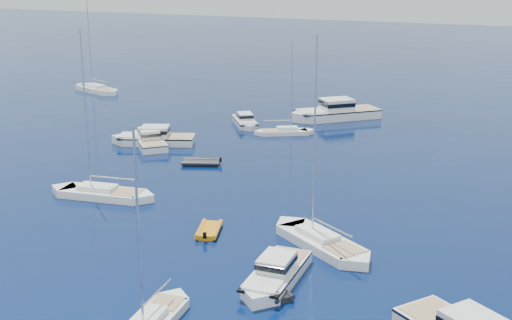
{
  "coord_description": "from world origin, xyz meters",
  "views": [
    {
      "loc": [
        22.41,
        -32.41,
        19.92
      ],
      "look_at": [
        -1.9,
        23.48,
        2.2
      ],
      "focal_mm": 48.36,
      "sensor_mm": 36.0,
      "label": 1
    }
  ],
  "objects": [
    {
      "name": "motor_cruiser_near",
      "position": [
        7.46,
        5.09,
        0.0
      ],
      "size": [
        3.0,
        8.7,
        2.26
      ],
      "primitive_type": null,
      "rotation": [
        0.0,
        0.0,
        3.19
      ],
      "color": "white",
      "rests_on": "ground"
    },
    {
      "name": "sailboat_centre",
      "position": [
        -6.2,
        41.86,
        0.0
      ],
      "size": [
        7.65,
        5.55,
        11.28
      ],
      "primitive_type": null,
      "rotation": [
        0.0,
        0.0,
        5.23
      ],
      "color": "white",
      "rests_on": "ground"
    },
    {
      "name": "sailboat_far_l",
      "position": [
        -43.31,
        55.73,
        0.0
      ],
      "size": [
        11.21,
        6.51,
        16.04
      ],
      "primitive_type": null,
      "rotation": [
        0.0,
        0.0,
        1.21
      ],
      "color": "white",
      "rests_on": "ground"
    },
    {
      "name": "motor_cruiser_centre",
      "position": [
        -18.08,
        31.82,
        0.0
      ],
      "size": [
        10.43,
        6.45,
        2.63
      ],
      "primitive_type": null,
      "rotation": [
        0.0,
        0.0,
        1.94
      ],
      "color": "silver",
      "rests_on": "ground"
    },
    {
      "name": "tender_yellow",
      "position": [
        -0.3,
        10.84,
        0.0
      ],
      "size": [
        2.95,
        4.0,
        0.95
      ],
      "primitive_type": null,
      "rotation": [
        0.0,
        0.0,
        0.31
      ],
      "color": "orange",
      "rests_on": "ground"
    },
    {
      "name": "motor_cruiser_distant",
      "position": [
        -3.2,
        52.17,
        0.0
      ],
      "size": [
        12.2,
        11.64,
        3.39
      ],
      "primitive_type": null,
      "rotation": [
        0.0,
        0.0,
        2.31
      ],
      "color": "silver",
      "rests_on": "ground"
    },
    {
      "name": "motor_cruiser_far_l",
      "position": [
        -18.36,
        31.23,
        0.0
      ],
      "size": [
        8.15,
        8.59,
        2.38
      ],
      "primitive_type": null,
      "rotation": [
        0.0,
        0.0,
        0.74
      ],
      "color": "white",
      "rests_on": "ground"
    },
    {
      "name": "tender_grey_near",
      "position": [
        8.04,
        3.46,
        0.0
      ],
      "size": [
        3.3,
        3.16,
        0.95
      ],
      "primitive_type": null,
      "rotation": [
        0.0,
        0.0,
        4.01
      ],
      "color": "black",
      "rests_on": "ground"
    },
    {
      "name": "tender_grey_far",
      "position": [
        -9.4,
        26.73,
        0.0
      ],
      "size": [
        4.53,
        3.48,
        0.95
      ],
      "primitive_type": null,
      "rotation": [
        0.0,
        0.0,
        1.94
      ],
      "color": "black",
      "rests_on": "ground"
    },
    {
      "name": "ground",
      "position": [
        0.0,
        0.0,
        0.0
      ],
      "size": [
        400.0,
        400.0,
        0.0
      ],
      "primitive_type": "plane",
      "color": "#081D52",
      "rests_on": "ground"
    },
    {
      "name": "motor_cruiser_horizon",
      "position": [
        -12.43,
        44.27,
        0.0
      ],
      "size": [
        6.2,
        7.37,
        1.95
      ],
      "primitive_type": null,
      "rotation": [
        0.0,
        0.0,
        3.77
      ],
      "color": "silver",
      "rests_on": "ground"
    },
    {
      "name": "sailboat_mid_l",
      "position": [
        -12.61,
        14.37,
        0.0
      ],
      "size": [
        10.6,
        4.0,
        15.21
      ],
      "primitive_type": null,
      "rotation": [
        0.0,
        0.0,
        1.7
      ],
      "color": "white",
      "rests_on": "ground"
    },
    {
      "name": "sailboat_mid_r",
      "position": [
        8.34,
        11.72,
        0.0
      ],
      "size": [
        10.42,
        8.24,
        15.69
      ],
      "primitive_type": null,
      "rotation": [
        0.0,
        0.0,
        0.98
      ],
      "color": "white",
      "rests_on": "ground"
    }
  ]
}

